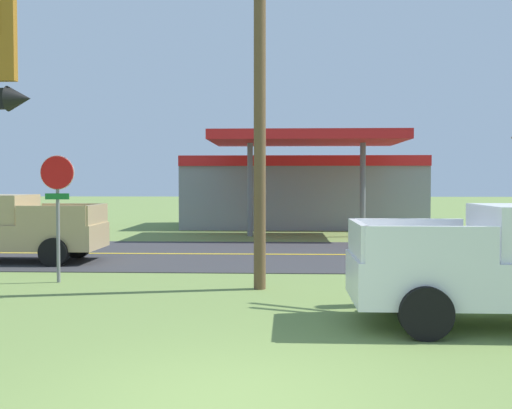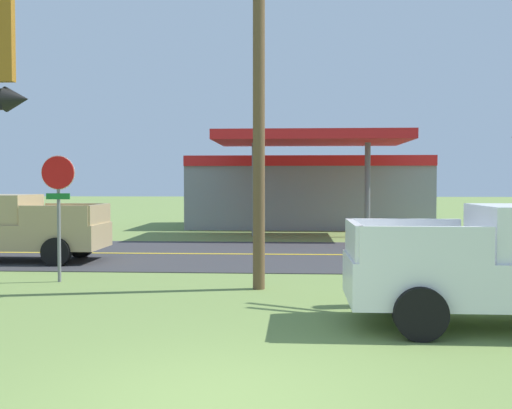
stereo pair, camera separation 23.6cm
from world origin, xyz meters
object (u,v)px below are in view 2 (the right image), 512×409
at_px(gas_station, 307,189).
at_px(pickup_tan_on_road, 13,229).
at_px(stop_sign, 58,195).
at_px(utility_pole, 259,72).

height_order(gas_station, pickup_tan_on_road, gas_station).
relative_size(stop_sign, gas_station, 0.25).
relative_size(utility_pole, gas_station, 0.74).
xyz_separation_m(stop_sign, gas_station, (6.23, 17.79, -0.08)).
height_order(stop_sign, gas_station, gas_station).
xyz_separation_m(utility_pole, gas_station, (1.52, 18.45, -2.75)).
bearing_deg(stop_sign, gas_station, 70.71).
bearing_deg(gas_station, stop_sign, -109.29).
height_order(utility_pole, gas_station, utility_pole).
bearing_deg(utility_pole, stop_sign, 172.10).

